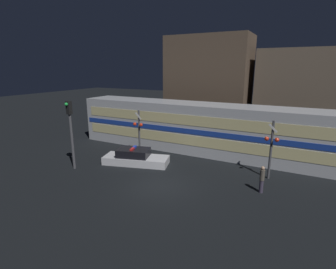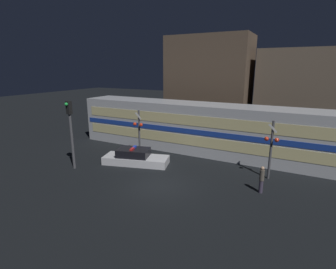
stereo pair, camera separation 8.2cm
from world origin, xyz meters
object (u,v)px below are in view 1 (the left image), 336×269
at_px(train, 196,127).
at_px(police_car, 135,158).
at_px(crossing_signal_near, 271,147).
at_px(traffic_light_corner, 71,128).
at_px(pedestrian, 262,179).

distance_m(train, police_car, 6.08).
bearing_deg(crossing_signal_near, train, 152.41).
bearing_deg(train, traffic_light_corner, -127.48).
xyz_separation_m(pedestrian, traffic_light_corner, (-12.52, -2.34, 2.12)).
distance_m(police_car, traffic_light_corner, 5.06).
relative_size(train, traffic_light_corner, 4.49).
bearing_deg(police_car, train, 45.52).
xyz_separation_m(train, traffic_light_corner, (-6.14, -8.01, 0.89)).
bearing_deg(train, pedestrian, -41.64).
height_order(pedestrian, crossing_signal_near, crossing_signal_near).
xyz_separation_m(police_car, crossing_signal_near, (9.28, 1.77, 1.72)).
height_order(police_car, pedestrian, pedestrian).
relative_size(crossing_signal_near, traffic_light_corner, 0.79).
distance_m(train, crossing_signal_near, 7.31).
xyz_separation_m(crossing_signal_near, traffic_light_corner, (-12.62, -4.63, 0.77)).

